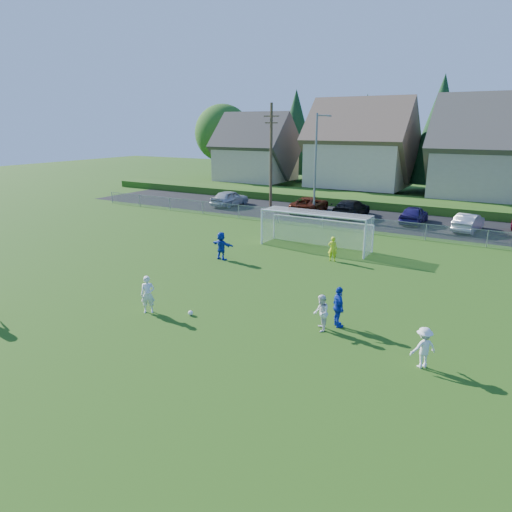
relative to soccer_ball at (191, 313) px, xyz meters
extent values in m
plane|color=#193D0C|center=(0.18, -2.64, -0.11)|extent=(160.00, 160.00, 0.00)
plane|color=black|center=(0.18, 24.86, -0.10)|extent=(60.00, 60.00, 0.00)
cube|color=#1E420F|center=(0.18, 32.36, 0.29)|extent=(70.00, 6.00, 0.80)
sphere|color=white|center=(0.00, 0.00, 0.00)|extent=(0.22, 0.22, 0.22)
imported|color=white|center=(-1.82, -0.66, 0.73)|extent=(0.73, 0.69, 1.68)
imported|color=white|center=(5.50, 1.48, 0.65)|extent=(0.84, 0.92, 1.52)
imported|color=white|center=(9.64, 0.53, 0.62)|extent=(1.06, 1.05, 1.47)
imported|color=#1231AC|center=(5.97, 2.18, 0.75)|extent=(0.97, 1.05, 1.73)
imported|color=#1231AC|center=(-3.75, 7.83, 0.76)|extent=(1.67, 0.73, 1.74)
imported|color=#CFE81B|center=(2.29, 11.00, 0.66)|extent=(0.64, 0.51, 1.53)
imported|color=#A9ADB1|center=(-14.07, 24.28, 0.69)|extent=(2.22, 4.80, 1.59)
imported|color=#521809|center=(-5.52, 25.14, 0.64)|extent=(2.86, 5.54, 1.49)
imported|color=black|center=(-1.41, 25.07, 0.67)|extent=(2.25, 5.40, 1.56)
imported|color=#1E164F|center=(4.13, 25.00, 0.63)|extent=(1.83, 4.36, 1.47)
imported|color=#B5B5B5|center=(8.47, 24.07, 0.59)|extent=(2.04, 4.41, 1.40)
cylinder|color=white|center=(-3.47, 12.36, 1.11)|extent=(0.12, 0.12, 2.44)
cylinder|color=white|center=(3.83, 12.36, 1.11)|extent=(0.12, 0.12, 2.44)
cylinder|color=white|center=(0.18, 12.36, 2.33)|extent=(7.30, 0.12, 0.12)
cylinder|color=white|center=(-3.47, 14.16, 0.79)|extent=(0.08, 0.08, 1.80)
cylinder|color=white|center=(3.83, 14.16, 0.79)|extent=(0.08, 0.08, 1.80)
cylinder|color=white|center=(0.18, 14.16, 1.69)|extent=(7.30, 0.08, 0.08)
cube|color=silver|center=(0.18, 14.16, 0.79)|extent=(7.30, 0.02, 1.80)
cube|color=silver|center=(-3.47, 13.26, 1.11)|extent=(0.02, 1.80, 2.44)
cube|color=silver|center=(3.83, 13.26, 1.11)|extent=(0.02, 1.80, 2.44)
cube|color=silver|center=(0.18, 13.26, 2.33)|extent=(7.30, 1.80, 0.02)
cube|color=gray|center=(0.18, 19.36, 1.06)|extent=(52.00, 0.03, 0.03)
cube|color=gray|center=(0.18, 19.36, 0.49)|extent=(52.00, 0.02, 1.14)
cylinder|color=gray|center=(-25.82, 19.36, 0.49)|extent=(0.06, 0.06, 1.20)
cylinder|color=gray|center=(0.18, 19.36, 0.49)|extent=(0.06, 0.06, 1.20)
cylinder|color=slate|center=(-4.32, 23.36, 4.39)|extent=(0.18, 0.18, 9.00)
cylinder|color=slate|center=(-3.82, 23.36, 8.69)|extent=(1.20, 0.12, 0.12)
cube|color=slate|center=(-3.22, 23.36, 8.64)|extent=(0.36, 0.18, 0.12)
cylinder|color=#473321|center=(-9.32, 24.36, 4.89)|extent=(0.26, 0.26, 10.00)
cube|color=#473321|center=(-9.32, 24.36, 8.69)|extent=(1.60, 0.10, 0.10)
cube|color=#473321|center=(-9.32, 24.36, 8.09)|extent=(1.30, 0.10, 0.10)
cube|color=tan|center=(-19.82, 39.36, 2.94)|extent=(9.00, 8.00, 4.50)
pyramid|color=#423D38|center=(-19.82, 39.36, 9.60)|extent=(9.90, 8.80, 4.41)
cube|color=#C6B58E|center=(-5.82, 40.36, 3.44)|extent=(11.00, 9.00, 5.50)
pyramid|color=brown|center=(-5.82, 40.36, 11.15)|extent=(12.10, 9.90, 4.96)
cube|color=tan|center=(9.18, 39.36, 3.19)|extent=(12.00, 10.00, 5.00)
pyramid|color=#4C473F|center=(9.18, 39.36, 11.21)|extent=(13.20, 11.00, 5.52)
cylinder|color=#382616|center=(-27.82, 43.36, 1.87)|extent=(0.36, 0.36, 3.96)
sphere|color=#2B5B19|center=(-27.82, 43.36, 6.71)|extent=(8.36, 8.36, 8.36)
cylinder|color=#382616|center=(-17.82, 47.36, 0.49)|extent=(0.30, 0.30, 1.20)
cone|color=#143819|center=(-17.82, 47.36, 6.94)|extent=(6.76, 6.76, 11.70)
cylinder|color=#382616|center=(-7.82, 48.36, 0.49)|extent=(0.30, 0.30, 1.20)
cone|color=#143819|center=(-7.82, 48.36, 6.49)|extent=(6.24, 6.24, 10.80)
cylinder|color=#382616|center=(2.18, 45.36, 0.49)|extent=(0.30, 0.30, 1.20)
cone|color=#143819|center=(2.18, 45.36, 7.39)|extent=(7.28, 7.28, 12.60)
camera|label=1|loc=(11.83, -14.48, 7.93)|focal=32.00mm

